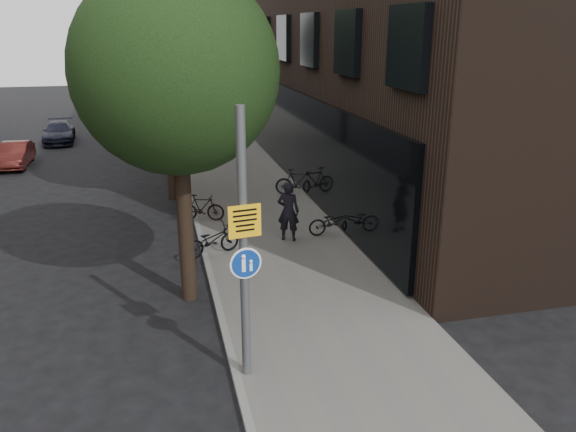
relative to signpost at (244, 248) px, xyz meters
name	(u,v)px	position (x,y,z in m)	size (l,w,h in m)	color
ground	(357,396)	(1.80, -0.97, -2.59)	(120.00, 120.00, 0.00)	black
sidewalk	(262,216)	(2.05, 9.03, -2.53)	(4.50, 60.00, 0.12)	#5C5A55
curb_edge	(196,221)	(-0.20, 9.03, -2.53)	(0.15, 60.00, 0.13)	slate
street_tree_near	(179,80)	(-0.73, 3.67, 2.52)	(4.40, 4.40, 7.50)	black
street_tree_mid	(166,59)	(-0.73, 12.17, 2.52)	(5.00, 5.00, 7.80)	black
street_tree_far	(160,50)	(-0.73, 21.17, 2.52)	(5.00, 5.00, 7.80)	black
signpost	(244,248)	(0.00, 0.00, 0.00)	(0.56, 0.16, 4.89)	#595B5E
pedestrian	(288,211)	(2.34, 6.47, -1.58)	(0.65, 0.43, 1.79)	black
parked_bike_facade_near	(334,222)	(3.80, 6.58, -2.06)	(0.55, 1.58, 0.83)	black
parked_bike_facade_far	(298,182)	(3.80, 11.02, -1.97)	(0.47, 1.68, 1.01)	black
parked_bike_curb_near	(212,240)	(0.00, 5.84, -2.04)	(0.57, 1.65, 0.86)	black
parked_bike_curb_far	(202,208)	(0.00, 8.86, -2.03)	(0.42, 1.48, 0.89)	black
parked_car_mid	(15,155)	(-7.68, 19.02, -2.03)	(1.19, 3.40, 1.12)	#541C18
parked_car_far	(59,132)	(-6.54, 24.73, -2.02)	(1.59, 3.91, 1.14)	black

